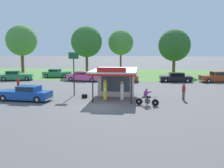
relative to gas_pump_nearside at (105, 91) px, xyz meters
The scene contains 21 objects.
ground_plane 3.07m from the gas_pump_nearside, 91.55° to the right, with size 300.00×300.00×0.00m, color #5B5959.
grass_verge_strip 27.09m from the gas_pump_nearside, 90.17° to the left, with size 120.00×24.00×0.01m, color #56843D.
service_station_kiosk 3.19m from the gas_pump_nearside, 74.06° to the left, with size 4.53×7.15×3.41m.
gas_pump_nearside is the anchor object (origin of this frame).
gas_pump_offside 1.70m from the gas_pump_nearside, ahead, with size 0.44×0.44×1.94m.
motorcycle_with_rider 4.61m from the gas_pump_nearside, 27.05° to the right, with size 2.10×0.85×1.58m.
featured_classic_sedan 7.93m from the gas_pump_nearside, behind, with size 5.61×2.27×1.50m.
parked_car_back_row_centre 16.08m from the gas_pump_nearside, 110.43° to the left, with size 5.50×2.62×1.51m.
parked_car_back_row_far_left 22.21m from the gas_pump_nearside, 138.69° to the left, with size 5.59×3.12×1.55m.
parked_car_back_row_right 17.84m from the gas_pump_nearside, 60.27° to the left, with size 5.06×2.15×1.42m.
parked_car_second_row_spare 22.09m from the gas_pump_nearside, 46.64° to the left, with size 5.64×3.09×1.62m.
parked_car_back_row_centre_right 14.69m from the gas_pump_nearside, 87.39° to the left, with size 5.23×1.99×1.49m.
parked_car_back_row_centre_left 22.77m from the gas_pump_nearside, 120.28° to the left, with size 5.05×2.03×1.49m.
bystander_strolling_foreground 7.86m from the gas_pump_nearside, ahead, with size 0.34×0.34×1.66m.
bystander_admiring_sedan 12.36m from the gas_pump_nearside, 157.47° to the left, with size 0.34×0.34×1.61m.
tree_oak_centre 35.79m from the gas_pump_nearside, 127.75° to the left, with size 6.43×6.43×10.01m.
tree_oak_right 28.42m from the gas_pump_nearside, 69.61° to the left, with size 6.10×6.10×8.76m.
tree_oak_far_left 28.99m from the gas_pump_nearside, 91.45° to the left, with size 5.12×5.12×8.87m.
tree_oak_distant_spare 26.38m from the gas_pump_nearside, 105.52° to the left, with size 6.00×6.00×9.40m.
roadside_pole_sign 4.95m from the gas_pump_nearside, 148.67° to the left, with size 1.10×0.12×4.71m.
spare_tire_stack 2.63m from the gas_pump_nearside, 157.27° to the left, with size 0.60×0.60×0.36m.
Camera 1 is at (3.68, -22.85, 5.17)m, focal length 42.32 mm.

